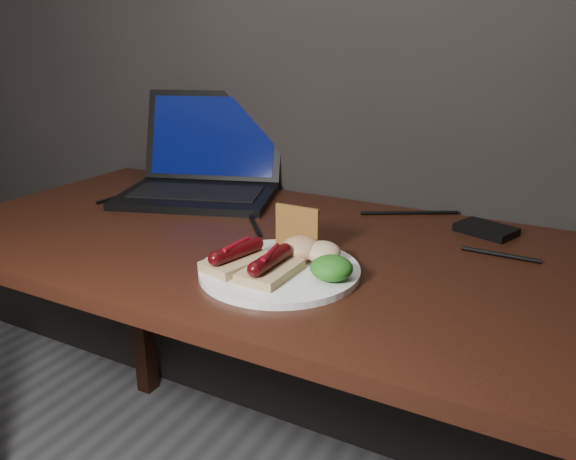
% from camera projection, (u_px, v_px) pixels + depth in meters
% --- Properties ---
extents(desk, '(1.40, 0.70, 0.75)m').
position_uv_depth(desk, '(266.00, 281.00, 1.15)').
color(desk, '#38190E').
rests_on(desk, ground).
extents(laptop, '(0.46, 0.44, 0.25)m').
position_uv_depth(laptop, '(203.00, 173.00, 1.43)').
color(laptop, black).
rests_on(laptop, desk).
extents(hard_drive, '(0.13, 0.11, 0.02)m').
position_uv_depth(hard_drive, '(486.00, 230.00, 1.15)').
color(hard_drive, black).
rests_on(hard_drive, desk).
extents(desk_cables, '(0.98, 0.36, 0.01)m').
position_uv_depth(desk_cables, '(300.00, 216.00, 1.25)').
color(desk_cables, black).
rests_on(desk_cables, desk).
extents(plate, '(0.30, 0.30, 0.01)m').
position_uv_depth(plate, '(280.00, 270.00, 0.96)').
color(plate, white).
rests_on(plate, desk).
extents(bread_sausage_left, '(0.10, 0.13, 0.04)m').
position_uv_depth(bread_sausage_left, '(237.00, 257.00, 0.95)').
color(bread_sausage_left, '#D5BB7D').
rests_on(bread_sausage_left, plate).
extents(bread_sausage_center, '(0.07, 0.12, 0.04)m').
position_uv_depth(bread_sausage_center, '(271.00, 266.00, 0.92)').
color(bread_sausage_center, '#D5BB7D').
rests_on(bread_sausage_center, plate).
extents(crispbread, '(0.08, 0.01, 0.08)m').
position_uv_depth(crispbread, '(297.00, 229.00, 1.02)').
color(crispbread, '#AE722F').
rests_on(crispbread, plate).
extents(salad_greens, '(0.07, 0.07, 0.04)m').
position_uv_depth(salad_greens, '(332.00, 268.00, 0.90)').
color(salad_greens, '#1A5310').
rests_on(salad_greens, plate).
extents(salsa_mound, '(0.07, 0.07, 0.04)m').
position_uv_depth(salsa_mound, '(301.00, 248.00, 0.99)').
color(salsa_mound, '#9B2E0F').
rests_on(salsa_mound, plate).
extents(coleslaw_mound, '(0.06, 0.06, 0.04)m').
position_uv_depth(coleslaw_mound, '(322.00, 252.00, 0.98)').
color(coleslaw_mound, beige).
rests_on(coleslaw_mound, plate).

